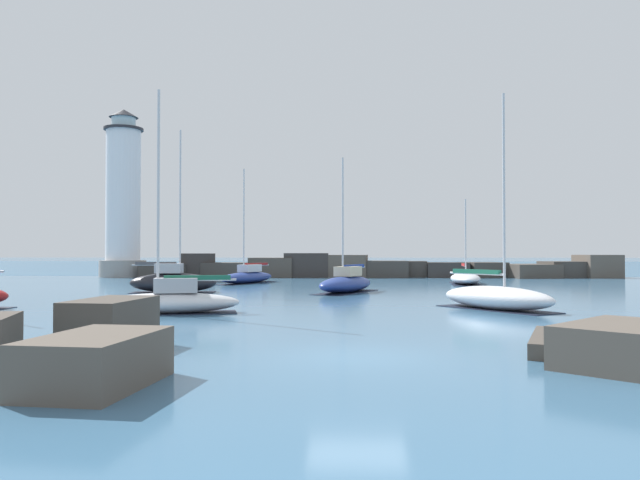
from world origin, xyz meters
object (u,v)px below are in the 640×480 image
Objects in this scene: sailboat_moored_2 at (170,300)px; sailboat_moored_4 at (346,283)px; lighthouse at (123,202)px; mooring_buoy_orange_near at (348,279)px; sailboat_moored_0 at (465,278)px; sailboat_moored_1 at (173,281)px; sailboat_moored_3 at (248,276)px; sailboat_moored_6 at (496,297)px.

sailboat_moored_4 is at bearing 62.52° from sailboat_moored_2.
sailboat_moored_2 is (16.66, -39.37, -7.56)m from lighthouse.
sailboat_moored_2 is 10.53× the size of mooring_buoy_orange_near.
sailboat_moored_2 is at bearing -123.91° from sailboat_moored_0.
sailboat_moored_1 is 11.48m from sailboat_moored_4.
sailboat_moored_1 is 11.63× the size of mooring_buoy_orange_near.
lighthouse is at bearing 158.83° from sailboat_moored_0.
sailboat_moored_6 is (15.66, -24.15, -0.01)m from sailboat_moored_3.
sailboat_moored_1 is at bearing -176.33° from sailboat_moored_4.
sailboat_moored_0 is at bearing -1.90° from sailboat_moored_3.
sailboat_moored_6 reaches higher than sailboat_moored_4.
mooring_buoy_orange_near is (24.40, -12.95, -7.77)m from lighthouse.
sailboat_moored_1 reaches higher than sailboat_moored_2.
sailboat_moored_3 is (-0.99, 26.73, 0.01)m from sailboat_moored_2.
sailboat_moored_0 is 0.80× the size of sailboat_moored_6.
sailboat_moored_3 reaches higher than sailboat_moored_0.
lighthouse is at bearing 116.69° from sailboat_moored_1.
lighthouse is 48.91m from sailboat_moored_6.
sailboat_moored_0 is at bearing 83.02° from sailboat_moored_6.
mooring_buoy_orange_near is (-6.94, 23.84, -0.22)m from sailboat_moored_6.
sailboat_moored_6 is at bearing -96.98° from sailboat_moored_0.
sailboat_moored_0 is 15.20m from sailboat_moored_4.
sailboat_moored_4 is (11.46, 0.73, -0.11)m from sailboat_moored_1.
sailboat_moored_2 is at bearing -170.02° from sailboat_moored_6.
sailboat_moored_2 is 14.90m from sailboat_moored_6.
sailboat_moored_3 is at bearing 92.11° from sailboat_moored_2.
sailboat_moored_6 is 24.83m from mooring_buoy_orange_near.
sailboat_moored_2 is at bearing -67.07° from lighthouse.
sailboat_moored_2 is at bearing -74.52° from sailboat_moored_1.
mooring_buoy_orange_near is at bearing 73.68° from sailboat_moored_2.
lighthouse is 35.46m from sailboat_moored_4.
sailboat_moored_0 is (34.22, -13.25, -7.65)m from lighthouse.
sailboat_moored_0 is at bearing 49.11° from sailboat_moored_4.
sailboat_moored_4 reaches higher than sailboat_moored_0.
lighthouse is 28.69m from mooring_buoy_orange_near.
sailboat_moored_2 is 26.75m from sailboat_moored_3.
sailboat_moored_1 is 1.21× the size of sailboat_moored_4.
lighthouse reaches higher than sailboat_moored_3.
sailboat_moored_0 is at bearing -1.78° from mooring_buoy_orange_near.
sailboat_moored_2 is at bearing -117.48° from sailboat_moored_4.
sailboat_moored_6 reaches higher than sailboat_moored_0.
sailboat_moored_1 is at bearing 105.48° from sailboat_moored_2.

